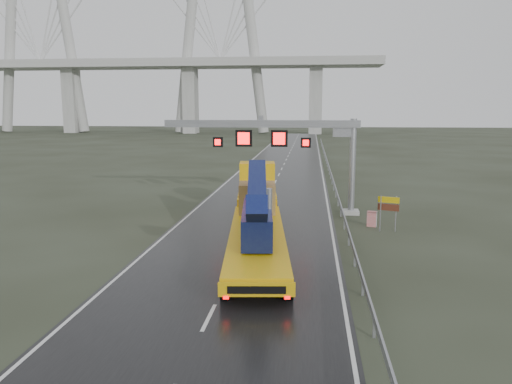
# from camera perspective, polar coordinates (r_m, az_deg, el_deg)

# --- Properties ---
(ground) EXTENTS (400.00, 400.00, 0.00)m
(ground) POSITION_cam_1_polar(r_m,az_deg,el_deg) (21.63, -4.32, -12.04)
(ground) COLOR #2B2E20
(ground) RESTS_ON ground
(road) EXTENTS (11.00, 200.00, 0.02)m
(road) POSITION_cam_1_polar(r_m,az_deg,el_deg) (60.41, 2.63, 1.98)
(road) COLOR black
(road) RESTS_ON ground
(guardrail) EXTENTS (0.20, 140.00, 1.40)m
(guardrail) POSITION_cam_1_polar(r_m,az_deg,el_deg) (50.34, 8.85, 1.15)
(guardrail) COLOR gray
(guardrail) RESTS_ON ground
(sign_gantry) EXTENTS (14.90, 1.20, 7.42)m
(sign_gantry) POSITION_cam_1_polar(r_m,az_deg,el_deg) (37.87, 3.75, 5.98)
(sign_gantry) COLOR #A3A49F
(sign_gantry) RESTS_ON ground
(heavy_haul_truck) EXTENTS (4.98, 20.27, 4.72)m
(heavy_haul_truck) POSITION_cam_1_polar(r_m,az_deg,el_deg) (31.08, 0.13, -1.81)
(heavy_haul_truck) COLOR gold
(heavy_haul_truck) RESTS_ON ground
(exit_sign_pair) EXTENTS (1.32, 0.48, 2.34)m
(exit_sign_pair) POSITION_cam_1_polar(r_m,az_deg,el_deg) (33.45, 14.89, -1.65)
(exit_sign_pair) COLOR gray
(exit_sign_pair) RESTS_ON ground
(striped_barrier) EXTENTS (0.69, 0.50, 1.06)m
(striped_barrier) POSITION_cam_1_polar(r_m,az_deg,el_deg) (34.83, 13.11, -3.01)
(striped_barrier) COLOR red
(striped_barrier) RESTS_ON ground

